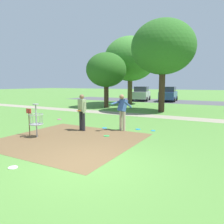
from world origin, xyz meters
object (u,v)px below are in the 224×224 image
at_px(disc_golf_basket, 35,119).
at_px(frisbee_scattered_a, 138,129).
at_px(player_throwing, 82,110).
at_px(parked_car_center_left, 168,94).
at_px(tree_near_right, 106,70).
at_px(frisbee_near_basket, 105,128).
at_px(player_foreground_watching, 122,110).
at_px(tree_mid_left, 163,48).
at_px(tree_near_left, 130,59).
at_px(parked_car_leftmost, 141,94).
at_px(frisbee_far_left, 107,136).
at_px(frisbee_far_right, 59,119).
at_px(frisbee_by_tee, 153,131).
at_px(frisbee_mid_grass, 13,168).

distance_m(disc_golf_basket, frisbee_scattered_a, 4.72).
distance_m(player_throwing, parked_car_center_left, 19.24).
bearing_deg(tree_near_right, frisbee_near_basket, -59.93).
xyz_separation_m(player_foreground_watching, frisbee_near_basket, (-1.00, 0.05, -0.98)).
bearing_deg(disc_golf_basket, tree_mid_left, 78.46).
bearing_deg(tree_near_left, frisbee_scattered_a, -63.82).
bearing_deg(tree_near_left, parked_car_leftmost, 97.44).
distance_m(frisbee_far_left, frisbee_far_right, 5.29).
bearing_deg(frisbee_near_basket, parked_car_center_left, 95.09).
bearing_deg(tree_mid_left, frisbee_far_left, -87.93).
xyz_separation_m(disc_golf_basket, tree_mid_left, (2.16, 10.59, 4.18)).
xyz_separation_m(frisbee_by_tee, parked_car_center_left, (-3.93, 17.65, 0.91)).
xyz_separation_m(frisbee_far_right, tree_near_left, (-0.48, 11.58, 4.80)).
bearing_deg(parked_car_center_left, frisbee_scattered_a, -79.79).
bearing_deg(player_foreground_watching, tree_near_left, 112.96).
bearing_deg(tree_mid_left, frisbee_scattered_a, -82.31).
relative_size(player_foreground_watching, player_throwing, 1.00).
bearing_deg(frisbee_scattered_a, parked_car_center_left, 100.21).
bearing_deg(frisbee_scattered_a, tree_near_left, 116.18).
height_order(frisbee_mid_grass, tree_near_left, tree_near_left).
distance_m(disc_golf_basket, player_throwing, 2.16).
bearing_deg(frisbee_by_tee, tree_near_left, 119.08).
relative_size(player_throwing, parked_car_leftmost, 0.38).
height_order(frisbee_mid_grass, frisbee_scattered_a, same).
distance_m(frisbee_scattered_a, tree_mid_left, 8.72).
xyz_separation_m(frisbee_near_basket, frisbee_by_tee, (2.31, 0.60, 0.00)).
bearing_deg(player_foreground_watching, frisbee_near_basket, 176.95).
bearing_deg(frisbee_scattered_a, frisbee_mid_grass, -99.41).
relative_size(disc_golf_basket, player_throwing, 0.81).
distance_m(player_foreground_watching, tree_mid_left, 8.69).
relative_size(frisbee_mid_grass, tree_near_left, 0.03).
relative_size(tree_near_left, parked_car_leftmost, 1.60).
height_order(disc_golf_basket, tree_near_right, tree_near_right).
bearing_deg(frisbee_mid_grass, tree_near_right, 111.13).
height_order(frisbee_by_tee, frisbee_far_right, same).
bearing_deg(parked_car_leftmost, frisbee_far_right, -86.07).
xyz_separation_m(player_foreground_watching, player_throwing, (-1.65, -0.92, -0.02)).
xyz_separation_m(frisbee_far_left, frisbee_far_right, (-4.77, 2.30, 0.00)).
xyz_separation_m(player_throwing, frisbee_near_basket, (0.64, 0.97, -0.96)).
height_order(tree_near_left, parked_car_leftmost, tree_near_left).
distance_m(frisbee_mid_grass, tree_mid_left, 14.14).
bearing_deg(frisbee_mid_grass, player_throwing, 104.46).
xyz_separation_m(tree_near_left, tree_near_right, (-0.52, -4.15, -1.36)).
xyz_separation_m(parked_car_leftmost, parked_car_center_left, (3.36, 0.63, 0.00)).
height_order(tree_near_right, parked_car_leftmost, tree_near_right).
height_order(frisbee_near_basket, frisbee_far_right, same).
xyz_separation_m(disc_golf_basket, tree_near_right, (-3.28, 11.27, 2.69)).
bearing_deg(frisbee_scattered_a, frisbee_near_basket, -160.53).
bearing_deg(tree_mid_left, parked_car_leftmost, 119.35).
relative_size(player_throwing, parked_car_center_left, 0.39).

